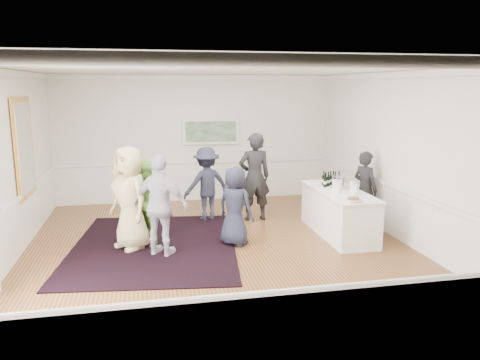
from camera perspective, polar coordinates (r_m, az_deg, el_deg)
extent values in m
plane|color=brown|center=(8.51, -2.38, -8.66)|extent=(8.00, 8.00, 0.00)
cube|color=white|center=(8.00, -2.57, 13.40)|extent=(7.00, 8.00, 0.02)
cube|color=white|center=(8.32, -27.02, 1.03)|extent=(0.02, 8.00, 3.20)
cube|color=white|center=(9.31, 19.35, 2.61)|extent=(0.02, 8.00, 3.20)
cube|color=white|center=(12.04, -5.48, 5.05)|extent=(7.00, 0.02, 3.20)
cube|color=white|center=(4.30, 5.99, -6.48)|extent=(7.00, 0.02, 3.20)
cube|color=#F0AF46|center=(9.53, -24.83, 3.60)|extent=(0.04, 1.25, 1.85)
cube|color=white|center=(9.52, -24.69, 3.61)|extent=(0.01, 1.05, 1.65)
cube|color=white|center=(12.02, -3.56, 5.93)|extent=(1.44, 0.05, 0.66)
cube|color=#225C2B|center=(11.99, -3.54, 5.91)|extent=(1.30, 0.01, 0.52)
cube|color=black|center=(8.90, -10.38, -7.87)|extent=(3.41, 4.21, 0.02)
cube|color=white|center=(9.51, 11.91, -3.95)|extent=(0.79, 2.17, 0.89)
cube|color=white|center=(9.40, 12.02, -1.31)|extent=(0.85, 2.23, 0.02)
imported|color=black|center=(10.08, 15.00, -1.11)|extent=(0.58, 0.69, 1.61)
imported|color=tan|center=(8.63, -13.30, -2.17)|extent=(1.01, 1.10, 1.88)
imported|color=#71B347|center=(8.77, -11.47, -2.79)|extent=(0.92, 0.98, 1.60)
imported|color=#B1A9BD|center=(8.18, -9.62, -3.11)|extent=(1.12, 0.92, 1.78)
imported|color=#202336|center=(10.28, -4.10, -0.47)|extent=(1.17, 0.86, 1.62)
imported|color=black|center=(10.22, 1.77, 0.39)|extent=(0.72, 0.49, 1.94)
imported|color=#202336|center=(8.66, -0.60, -3.17)|extent=(0.85, 0.84, 1.48)
cylinder|color=#72A53A|center=(9.11, 11.87, -0.88)|extent=(0.12, 0.12, 0.24)
cylinder|color=#E74467|center=(9.18, 13.61, -0.86)|extent=(0.12, 0.12, 0.24)
cylinder|color=#81B03F|center=(9.32, 11.55, -0.59)|extent=(0.12, 0.12, 0.24)
cylinder|color=silver|center=(8.92, 13.90, -1.23)|extent=(0.12, 0.12, 0.24)
cylinder|color=silver|center=(9.57, 11.83, -0.32)|extent=(0.26, 0.26, 0.25)
imported|color=white|center=(8.54, 13.66, -2.36)|extent=(0.29, 0.29, 0.07)
cylinder|color=brown|center=(8.53, 13.66, -2.23)|extent=(0.19, 0.19, 0.04)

